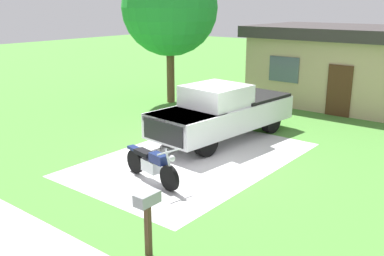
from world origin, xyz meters
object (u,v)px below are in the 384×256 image
at_px(shade_tree, 170,8).
at_px(neighbor_house, 361,66).
at_px(motorcycle, 152,164).
at_px(mailbox, 147,207).
at_px(pickup_truck, 224,111).

distance_m(shade_tree, neighbor_house, 8.96).
xyz_separation_m(motorcycle, shade_tree, (-5.90, 7.49, 3.82)).
bearing_deg(mailbox, neighbor_house, 94.43).
distance_m(motorcycle, pickup_truck, 4.46).
bearing_deg(neighbor_house, mailbox, -85.57).
xyz_separation_m(motorcycle, pickup_truck, (-0.73, 4.37, 0.48)).
height_order(motorcycle, mailbox, mailbox).
height_order(pickup_truck, shade_tree, shade_tree).
xyz_separation_m(mailbox, neighbor_house, (-1.15, 14.90, 0.81)).
height_order(pickup_truck, neighbor_house, neighbor_house).
relative_size(shade_tree, neighbor_house, 0.67).
bearing_deg(shade_tree, mailbox, -50.62).
bearing_deg(pickup_truck, shade_tree, 148.92).
relative_size(motorcycle, mailbox, 1.74).
xyz_separation_m(pickup_truck, shade_tree, (-5.17, 3.12, 3.34)).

